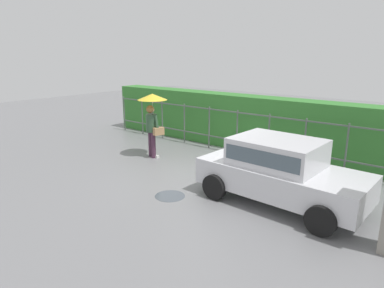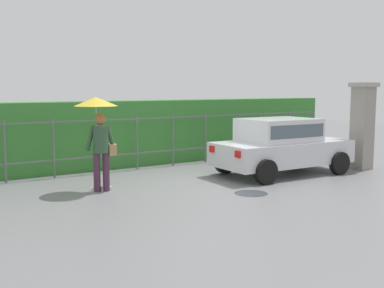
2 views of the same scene
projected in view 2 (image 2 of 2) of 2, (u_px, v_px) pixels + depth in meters
The scene contains 7 objects.
ground_plane at pixel (205, 183), 11.28m from camera, with size 40.00×40.00×0.00m, color slate.
car at pixel (281, 144), 12.31m from camera, with size 3.79×1.98×1.48m.
pedestrian at pixel (99, 123), 10.22m from camera, with size 0.95×0.95×2.08m.
gate_pillar at pixel (362, 125), 13.07m from camera, with size 0.60×0.60×2.42m.
fence_section at pixel (155, 139), 13.38m from camera, with size 12.91×0.05×1.50m.
hedge_row at pixel (143, 132), 14.03m from camera, with size 13.86×0.90×1.90m, color #387F33.
puddle_near at pixel (251, 193), 10.14m from camera, with size 0.73×0.73×0.00m, color #4C545B.
Camera 2 is at (-6.32, -9.11, 2.27)m, focal length 43.76 mm.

